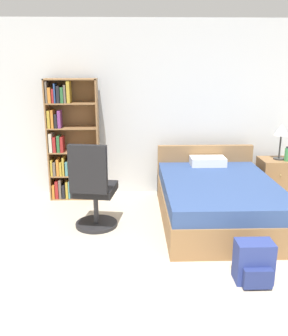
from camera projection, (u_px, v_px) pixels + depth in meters
The scene contains 9 objects.
ground_plane at pixel (206, 329), 2.89m from camera, with size 14.00×14.00×0.00m, color beige.
wall_back at pixel (169, 110), 5.65m from camera, with size 9.00×0.06×2.60m.
bookshelf at pixel (67, 142), 5.48m from camera, with size 0.74×0.29×1.77m.
bed at pixel (217, 199), 4.84m from camera, with size 1.43×2.03×0.79m.
office_chair at pixel (93, 190), 4.49m from camera, with size 0.55×0.63×1.10m.
nightstand at pixel (274, 178), 5.65m from camera, with size 0.45×0.46×0.60m.
table_lamp at pixel (281, 132), 5.45m from camera, with size 0.22×0.22×0.53m.
water_bottle at pixel (287, 154), 5.44m from camera, with size 0.07×0.07×0.22m.
backpack_blue at pixel (254, 263), 3.47m from camera, with size 0.34×0.29×0.40m.
Camera 1 is at (-0.56, -2.43, 1.98)m, focal length 40.00 mm.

